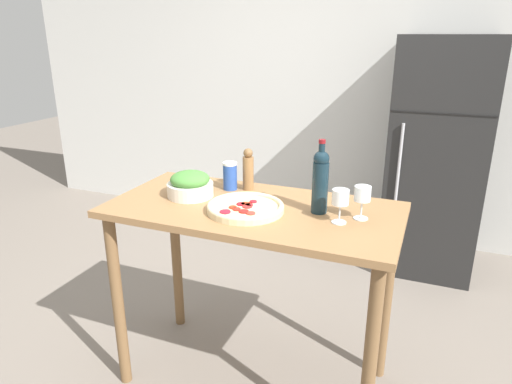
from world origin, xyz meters
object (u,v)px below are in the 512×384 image
(wine_glass_far, at_px, (362,195))
(salad_bowl, at_px, (190,185))
(refrigerator, at_px, (436,157))
(salt_canister, at_px, (230,176))
(homemade_pizza, at_px, (245,207))
(pepper_mill, at_px, (248,170))
(wine_glass_near, at_px, (340,199))
(wine_bottle, at_px, (320,180))

(wine_glass_far, bearing_deg, salad_bowl, -178.55)
(wine_glass_far, bearing_deg, refrigerator, 80.63)
(wine_glass_far, height_order, salt_canister, wine_glass_far)
(homemade_pizza, bearing_deg, wine_glass_far, 11.97)
(refrigerator, bearing_deg, salt_canister, -122.38)
(wine_glass_far, bearing_deg, pepper_mill, 163.43)
(refrigerator, distance_m, pepper_mill, 1.73)
(salad_bowl, bearing_deg, wine_glass_far, 1.45)
(salad_bowl, distance_m, salt_canister, 0.21)
(refrigerator, relative_size, salt_canister, 12.08)
(pepper_mill, bearing_deg, refrigerator, 59.47)
(wine_glass_near, distance_m, pepper_mill, 0.58)
(wine_glass_far, xyz_separation_m, salad_bowl, (-0.82, -0.02, -0.05))
(refrigerator, bearing_deg, wine_glass_near, -101.43)
(wine_bottle, relative_size, pepper_mill, 1.54)
(wine_glass_near, distance_m, wine_glass_far, 0.11)
(salad_bowl, bearing_deg, wine_glass_near, -4.35)
(wine_bottle, bearing_deg, wine_glass_near, -37.65)
(wine_glass_near, height_order, homemade_pizza, wine_glass_near)
(pepper_mill, height_order, salad_bowl, pepper_mill)
(wine_glass_near, relative_size, salad_bowl, 0.65)
(pepper_mill, height_order, homemade_pizza, pepper_mill)
(homemade_pizza, bearing_deg, refrigerator, 66.49)
(pepper_mill, xyz_separation_m, salt_canister, (-0.09, -0.03, -0.03))
(refrigerator, xyz_separation_m, wine_glass_far, (-0.27, -1.65, 0.21))
(wine_bottle, relative_size, salad_bowl, 1.47)
(wine_glass_near, distance_m, salad_bowl, 0.74)
(wine_glass_far, distance_m, homemade_pizza, 0.51)
(refrigerator, distance_m, wine_glass_near, 1.78)
(wine_bottle, relative_size, wine_glass_near, 2.25)
(refrigerator, xyz_separation_m, salt_canister, (-0.96, -1.51, 0.18))
(wine_bottle, height_order, wine_glass_near, wine_bottle)
(refrigerator, bearing_deg, wine_bottle, -105.54)
(pepper_mill, bearing_deg, wine_bottle, -22.57)
(wine_glass_far, relative_size, homemade_pizza, 0.42)
(wine_glass_near, xyz_separation_m, salt_canister, (-0.61, 0.22, -0.03))
(salad_bowl, bearing_deg, wine_bottle, 2.45)
(wine_glass_far, xyz_separation_m, pepper_mill, (-0.60, 0.18, -0.00))
(wine_bottle, xyz_separation_m, homemade_pizza, (-0.31, -0.11, -0.13))
(refrigerator, bearing_deg, homemade_pizza, -113.51)
(homemade_pizza, xyz_separation_m, salt_canister, (-0.19, 0.25, 0.05))
(pepper_mill, distance_m, salad_bowl, 0.30)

